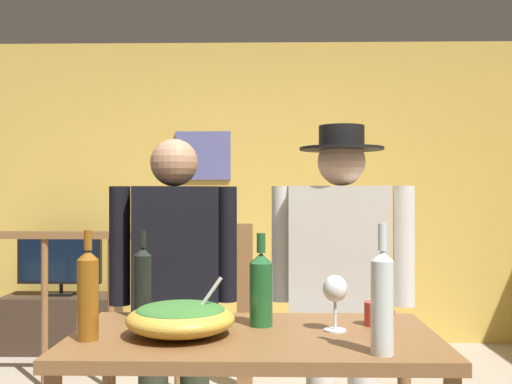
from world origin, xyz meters
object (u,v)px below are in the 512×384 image
wine_bottle_amber (88,293)px  wine_bottle_clear (382,300)px  tv_console (61,323)px  wine_bottle_green (261,288)px  person_standing_left (174,282)px  salad_bowl (181,317)px  stair_railing (79,288)px  serving_table (254,364)px  wine_glass (335,291)px  framed_picture (203,156)px  person_standing_right (342,272)px  mug_red (375,314)px  wine_bottle_dark (143,281)px  flat_screen_tv (60,260)px

wine_bottle_amber → wine_bottle_clear: wine_bottle_clear is taller
tv_console → wine_bottle_amber: 3.19m
wine_bottle_green → person_standing_left: (-0.39, 0.55, -0.07)m
person_standing_left → wine_bottle_amber: bearing=67.1°
salad_bowl → person_standing_left: bearing=100.8°
salad_bowl → wine_bottle_amber: wine_bottle_amber is taller
stair_railing → person_standing_left: (0.81, -1.22, 0.22)m
serving_table → wine_glass: size_ratio=6.40×
framed_picture → serving_table: framed_picture is taller
wine_bottle_clear → person_standing_right: person_standing_right is taller
wine_bottle_green → mug_red: wine_bottle_green is taller
framed_picture → wine_glass: size_ratio=2.52×
wine_bottle_dark → person_standing_left: person_standing_left is taller
tv_console → wine_bottle_green: (1.64, -2.69, 0.72)m
wine_bottle_clear → wine_bottle_green: bearing=134.4°
wine_bottle_amber → mug_red: size_ratio=3.20×
wine_glass → person_standing_left: (-0.63, 0.62, -0.07)m
wine_bottle_green → mug_red: 0.41m
wine_bottle_green → salad_bowl: bearing=-150.5°
framed_picture → wine_bottle_amber: (-0.01, -3.19, -0.63)m
wine_bottle_green → person_standing_left: bearing=125.4°
salad_bowl → person_standing_left: person_standing_left is taller
wine_bottle_amber → wine_bottle_dark: 0.34m
person_standing_right → mug_red: bearing=107.2°
flat_screen_tv → wine_bottle_green: size_ratio=2.07×
salad_bowl → person_standing_right: size_ratio=0.22×
mug_red → wine_glass: bearing=-150.4°
wine_bottle_dark → tv_console: bearing=115.2°
person_standing_left → person_standing_right: size_ratio=0.96×
framed_picture → wine_bottle_clear: framed_picture is taller
wine_glass → wine_bottle_amber: wine_bottle_amber is taller
tv_console → wine_bottle_amber: wine_bottle_amber is taller
flat_screen_tv → wine_bottle_dark: size_ratio=2.08×
stair_railing → salad_bowl: 2.14m
person_standing_right → flat_screen_tv: bearing=-35.0°
framed_picture → person_standing_left: framed_picture is taller
flat_screen_tv → wine_bottle_amber: (1.11, -2.87, 0.22)m
stair_railing → wine_bottle_clear: size_ratio=8.39×
salad_bowl → wine_bottle_green: bearing=29.5°
wine_bottle_amber → wine_bottle_dark: bearing=72.5°
flat_screen_tv → wine_glass: (1.89, -2.73, 0.21)m
serving_table → wine_glass: (0.27, 0.04, 0.23)m
framed_picture → serving_table: 3.25m
salad_bowl → mug_red: 0.67m
tv_console → serving_table: bearing=-59.9°
wine_bottle_green → serving_table: bearing=-101.7°
wine_bottle_green → mug_red: bearing=1.8°
wine_bottle_green → wine_bottle_clear: wine_bottle_clear is taller
tv_console → mug_red: size_ratio=8.41×
wine_bottle_clear → person_standing_right: 0.90m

